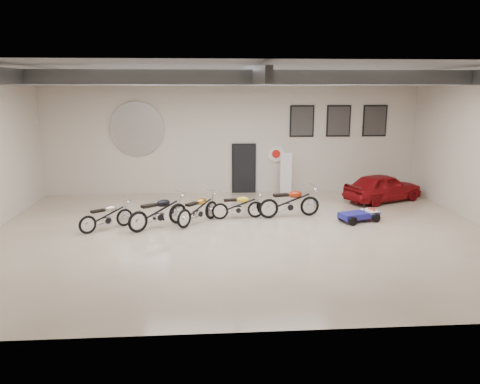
{
  "coord_description": "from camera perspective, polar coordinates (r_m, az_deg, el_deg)",
  "views": [
    {
      "loc": [
        -1.07,
        -14.02,
        4.55
      ],
      "look_at": [
        0.0,
        1.2,
        1.1
      ],
      "focal_mm": 35.0,
      "sensor_mm": 36.0,
      "label": 1
    }
  ],
  "objects": [
    {
      "name": "motorcycle_red",
      "position": [
        16.65,
        6.05,
        -1.16
      ],
      "size": [
        2.28,
        1.03,
        1.14
      ],
      "primitive_type": null,
      "rotation": [
        0.0,
        0.0,
        0.16
      ],
      "color": "silver",
      "rests_on": "floor"
    },
    {
      "name": "door",
      "position": [
        20.34,
        0.47,
        2.83
      ],
      "size": [
        0.92,
        0.08,
        2.1
      ],
      "primitive_type": "cube",
      "color": "black",
      "rests_on": "back_wall"
    },
    {
      "name": "oil_sign",
      "position": [
        20.39,
        4.41,
        4.66
      ],
      "size": [
        0.72,
        0.1,
        0.72
      ],
      "primitive_type": null,
      "color": "white",
      "rests_on": "back_wall"
    },
    {
      "name": "motorcycle_gold",
      "position": [
        15.88,
        -5.13,
        -2.04
      ],
      "size": [
        1.75,
        1.9,
        1.03
      ],
      "primitive_type": null,
      "rotation": [
        0.0,
        0.0,
        0.86
      ],
      "color": "silver",
      "rests_on": "floor"
    },
    {
      "name": "ceiling_beams",
      "position": [
        14.07,
        0.35,
        13.55
      ],
      "size": [
        15.8,
        11.8,
        0.32
      ],
      "primitive_type": null,
      "color": "slate",
      "rests_on": "ceiling"
    },
    {
      "name": "poster_mid",
      "position": [
        20.82,
        11.92,
        8.47
      ],
      "size": [
        1.05,
        0.08,
        1.35
      ],
      "primitive_type": null,
      "color": "black",
      "rests_on": "back_wall"
    },
    {
      "name": "logo_plaque",
      "position": [
        20.26,
        -12.43,
        7.49
      ],
      "size": [
        2.3,
        0.06,
        1.16
      ],
      "primitive_type": null,
      "color": "silver",
      "rests_on": "back_wall"
    },
    {
      "name": "ceiling",
      "position": [
        14.07,
        0.35,
        14.57
      ],
      "size": [
        16.0,
        12.0,
        0.01
      ],
      "primitive_type": "cube",
      "color": "slate",
      "rests_on": "back_wall"
    },
    {
      "name": "motorcycle_silver",
      "position": [
        15.72,
        -15.99,
        -2.79
      ],
      "size": [
        1.79,
        1.56,
        0.95
      ],
      "primitive_type": null,
      "rotation": [
        0.0,
        0.0,
        0.65
      ],
      "color": "silver",
      "rests_on": "floor"
    },
    {
      "name": "banner_stand",
      "position": [
        20.14,
        5.64,
        2.28
      ],
      "size": [
        0.51,
        0.24,
        1.83
      ],
      "primitive_type": null,
      "rotation": [
        0.0,
        0.0,
        0.08
      ],
      "color": "white",
      "rests_on": "floor"
    },
    {
      "name": "back_wall",
      "position": [
        20.16,
        -0.96,
        6.9
      ],
      "size": [
        16.0,
        0.02,
        5.0
      ],
      "primitive_type": "cube",
      "color": "beige",
      "rests_on": "floor"
    },
    {
      "name": "floor",
      "position": [
        14.78,
        0.33,
        -5.19
      ],
      "size": [
        16.0,
        12.0,
        0.01
      ],
      "primitive_type": "cube",
      "color": "#C4AF95",
      "rests_on": "ground"
    },
    {
      "name": "go_kart",
      "position": [
        16.69,
        14.69,
        -2.41
      ],
      "size": [
        1.85,
        1.28,
        0.62
      ],
      "primitive_type": null,
      "rotation": [
        0.0,
        0.0,
        0.33
      ],
      "color": "navy",
      "rests_on": "floor"
    },
    {
      "name": "vintage_car",
      "position": [
        19.76,
        17.03,
        0.56
      ],
      "size": [
        2.6,
        3.62,
        1.15
      ],
      "primitive_type": "imported",
      "rotation": [
        0.0,
        0.0,
        1.99
      ],
      "color": "maroon",
      "rests_on": "floor"
    },
    {
      "name": "motorcycle_black",
      "position": [
        15.53,
        -9.93,
        -2.33
      ],
      "size": [
        2.13,
        1.84,
        1.13
      ],
      "primitive_type": null,
      "rotation": [
        0.0,
        0.0,
        0.65
      ],
      "color": "silver",
      "rests_on": "floor"
    },
    {
      "name": "poster_right",
      "position": [
        21.31,
        16.11,
        8.34
      ],
      "size": [
        1.05,
        0.08,
        1.35
      ],
      "primitive_type": null,
      "color": "black",
      "rests_on": "back_wall"
    },
    {
      "name": "motorcycle_yellow",
      "position": [
        16.4,
        -0.25,
        -1.65
      ],
      "size": [
        1.88,
        0.8,
        0.95
      ],
      "primitive_type": null,
      "rotation": [
        0.0,
        0.0,
        0.13
      ],
      "color": "silver",
      "rests_on": "floor"
    },
    {
      "name": "poster_left",
      "position": [
        20.44,
        7.56,
        8.56
      ],
      "size": [
        1.05,
        0.08,
        1.35
      ],
      "primitive_type": null,
      "color": "black",
      "rests_on": "back_wall"
    }
  ]
}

